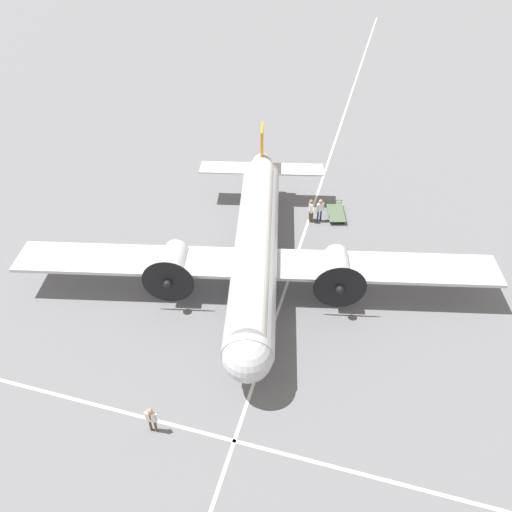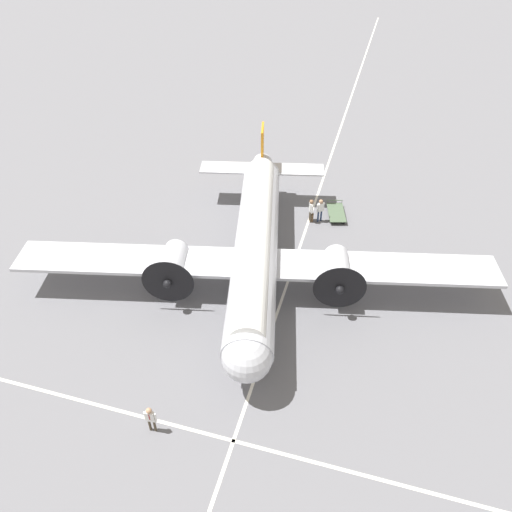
# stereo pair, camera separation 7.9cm
# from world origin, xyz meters

# --- Properties ---
(ground_plane) EXTENTS (300.00, 300.00, 0.00)m
(ground_plane) POSITION_xyz_m (0.00, 0.00, 0.00)
(ground_plane) COLOR slate
(apron_line_eastwest) EXTENTS (120.00, 0.16, 0.01)m
(apron_line_eastwest) POSITION_xyz_m (0.00, 1.97, 0.00)
(apron_line_eastwest) COLOR silver
(apron_line_eastwest) RESTS_ON ground_plane
(apron_line_northsouth) EXTENTS (0.16, 120.00, 0.01)m
(apron_line_northsouth) POSITION_xyz_m (10.65, 0.00, 0.00)
(apron_line_northsouth) COLOR silver
(apron_line_northsouth) RESTS_ON ground_plane
(airliner_main) EXTENTS (18.95, 26.96, 5.60)m
(airliner_main) POSITION_xyz_m (0.38, 0.09, 2.46)
(airliner_main) COLOR silver
(airliner_main) RESTS_ON ground_plane
(crew_foreground) EXTENTS (0.26, 0.56, 1.65)m
(crew_foreground) POSITION_xyz_m (11.12, -1.65, 1.01)
(crew_foreground) COLOR #473D2D
(crew_foreground) RESTS_ON ground_plane
(passenger_boarding) EXTENTS (0.55, 0.34, 1.75)m
(passenger_boarding) POSITION_xyz_m (-6.50, 2.06, 1.07)
(passenger_boarding) COLOR #473D2D
(passenger_boarding) RESTS_ON ground_plane
(ramp_agent) EXTENTS (0.44, 0.46, 1.75)m
(ramp_agent) POSITION_xyz_m (-6.70, 2.67, 1.07)
(ramp_agent) COLOR navy
(ramp_agent) RESTS_ON ground_plane
(suitcase_near_door) EXTENTS (0.36, 0.17, 0.58)m
(suitcase_near_door) POSITION_xyz_m (-6.57, 2.16, 0.27)
(suitcase_near_door) COLOR brown
(suitcase_near_door) RESTS_ON ground_plane
(baggage_cart) EXTENTS (2.58, 1.73, 0.56)m
(baggage_cart) POSITION_xyz_m (-7.64, 3.69, 0.28)
(baggage_cart) COLOR #4C6047
(baggage_cart) RESTS_ON ground_plane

